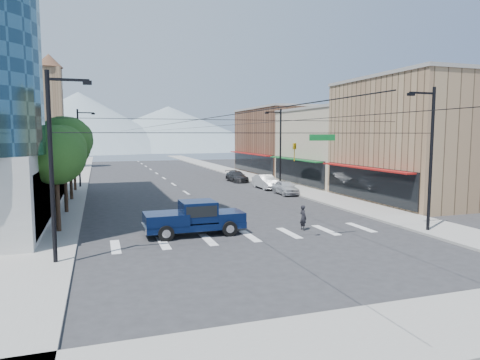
{
  "coord_description": "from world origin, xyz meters",
  "views": [
    {
      "loc": [
        -8.74,
        -22.31,
        6.11
      ],
      "look_at": [
        0.49,
        5.45,
        3.0
      ],
      "focal_mm": 32.0,
      "sensor_mm": 36.0,
      "label": 1
    }
  ],
  "objects": [
    {
      "name": "ground",
      "position": [
        0.0,
        0.0,
        0.0
      ],
      "size": [
        160.0,
        160.0,
        0.0
      ],
      "primitive_type": "plane",
      "color": "#28282B",
      "rests_on": "ground"
    },
    {
      "name": "sidewalk_left",
      "position": [
        -12.0,
        40.0,
        0.07
      ],
      "size": [
        4.0,
        120.0,
        0.15
      ],
      "primitive_type": "cube",
      "color": "gray",
      "rests_on": "ground"
    },
    {
      "name": "sidewalk_right",
      "position": [
        12.0,
        40.0,
        0.07
      ],
      "size": [
        4.0,
        120.0,
        0.15
      ],
      "primitive_type": "cube",
      "color": "gray",
      "rests_on": "ground"
    },
    {
      "name": "sidewalk_cross",
      "position": [
        0.0,
        -12.0,
        0.07
      ],
      "size": [
        28.0,
        4.0,
        0.15
      ],
      "primitive_type": "cube",
      "color": "gray",
      "rests_on": "ground"
    },
    {
      "name": "shop_near",
      "position": [
        20.0,
        10.0,
        5.5
      ],
      "size": [
        12.0,
        14.0,
        11.0
      ],
      "primitive_type": "cube",
      "color": "#8C6B4C",
      "rests_on": "ground"
    },
    {
      "name": "shop_mid",
      "position": [
        20.0,
        24.0,
        4.5
      ],
      "size": [
        12.0,
        14.0,
        9.0
      ],
      "primitive_type": "cube",
      "color": "tan",
      "rests_on": "ground"
    },
    {
      "name": "shop_far",
      "position": [
        20.0,
        40.0,
        5.0
      ],
      "size": [
        12.0,
        18.0,
        10.0
      ],
      "primitive_type": "cube",
      "color": "brown",
      "rests_on": "ground"
    },
    {
      "name": "clock_tower",
      "position": [
        -16.5,
        62.0,
        10.64
      ],
      "size": [
        4.8,
        4.8,
        20.4
      ],
      "color": "#8C6B4C",
      "rests_on": "ground"
    },
    {
      "name": "mountain_left",
      "position": [
        -15.0,
        150.0,
        11.0
      ],
      "size": [
        80.0,
        80.0,
        22.0
      ],
      "primitive_type": "cone",
      "color": "gray",
      "rests_on": "ground"
    },
    {
      "name": "mountain_right",
      "position": [
        20.0,
        160.0,
        9.0
      ],
      "size": [
        90.0,
        90.0,
        18.0
      ],
      "primitive_type": "cone",
      "color": "gray",
      "rests_on": "ground"
    },
    {
      "name": "tree_near",
      "position": [
        -11.07,
        6.1,
        4.99
      ],
      "size": [
        3.65,
        3.64,
        6.71
      ],
      "color": "black",
      "rests_on": "ground"
    },
    {
      "name": "tree_midnear",
      "position": [
        -11.07,
        13.1,
        5.59
      ],
      "size": [
        4.09,
        4.09,
        7.52
      ],
      "color": "black",
      "rests_on": "ground"
    },
    {
      "name": "tree_midfar",
      "position": [
        -11.07,
        20.1,
        4.99
      ],
      "size": [
        3.65,
        3.64,
        6.71
      ],
      "color": "black",
      "rests_on": "ground"
    },
    {
      "name": "tree_far",
      "position": [
        -11.07,
        27.1,
        5.59
      ],
      "size": [
        4.09,
        4.09,
        7.52
      ],
      "color": "black",
      "rests_on": "ground"
    },
    {
      "name": "signal_rig",
      "position": [
        0.19,
        -1.0,
        4.64
      ],
      "size": [
        21.8,
        0.2,
        9.0
      ],
      "color": "black",
      "rests_on": "ground"
    },
    {
      "name": "lamp_pole_nw",
      "position": [
        -10.67,
        30.0,
        4.94
      ],
      "size": [
        2.0,
        0.25,
        9.0
      ],
      "color": "black",
      "rests_on": "ground"
    },
    {
      "name": "lamp_pole_ne",
      "position": [
        10.67,
        22.0,
        4.94
      ],
      "size": [
        2.0,
        0.25,
        9.0
      ],
      "color": "black",
      "rests_on": "ground"
    },
    {
      "name": "pickup_truck",
      "position": [
        -3.3,
        2.96,
        1.08
      ],
      "size": [
        6.18,
        2.47,
        2.08
      ],
      "rotation": [
        0.0,
        0.0,
        0.01
      ],
      "color": "#071438",
      "rests_on": "ground"
    },
    {
      "name": "pedestrian",
      "position": [
        3.65,
        2.06,
        0.81
      ],
      "size": [
        0.46,
        0.63,
        1.61
      ],
      "primitive_type": "imported",
      "rotation": [
        0.0,
        0.0,
        1.7
      ],
      "color": "black",
      "rests_on": "ground"
    },
    {
      "name": "parked_car_near",
      "position": [
        9.4,
        17.47,
        0.72
      ],
      "size": [
        1.83,
        4.29,
        1.45
      ],
      "primitive_type": "imported",
      "rotation": [
        0.0,
        0.0,
        -0.03
      ],
      "color": "silver",
      "rests_on": "ground"
    },
    {
      "name": "parked_car_mid",
      "position": [
        9.24,
        22.51,
        0.78
      ],
      "size": [
        1.74,
        4.77,
        1.56
      ],
      "primitive_type": "imported",
      "rotation": [
        0.0,
        0.0,
        0.02
      ],
      "color": "silver",
      "rests_on": "ground"
    },
    {
      "name": "parked_car_far",
      "position": [
        8.35,
        30.43,
        0.69
      ],
      "size": [
        2.14,
        4.83,
        1.38
      ],
      "primitive_type": "imported",
      "rotation": [
        0.0,
        0.0,
        0.05
      ],
      "color": "#29292B",
      "rests_on": "ground"
    }
  ]
}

